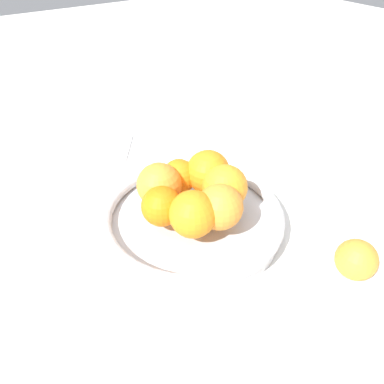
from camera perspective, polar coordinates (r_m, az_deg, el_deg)
ground_plane at (r=0.70m, az=-0.00°, el=-5.25°), size 4.00×4.00×0.00m
fruit_bowl at (r=0.68m, az=-0.00°, el=-3.93°), size 0.33×0.33×0.04m
orange_pile at (r=0.64m, az=0.46°, el=0.08°), size 0.19×0.19×0.08m
stray_orange at (r=0.65m, az=23.75°, el=-9.40°), size 0.07×0.07×0.07m
napkin_folded at (r=0.95m, az=-13.35°, el=6.75°), size 0.18×0.18×0.01m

